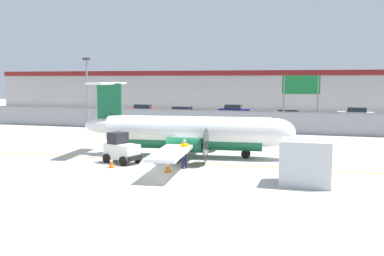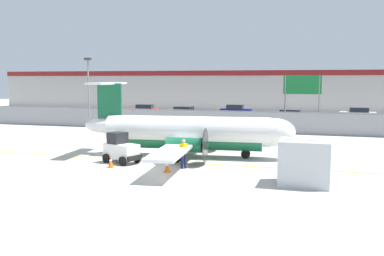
{
  "view_description": "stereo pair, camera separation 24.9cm",
  "coord_description": "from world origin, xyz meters",
  "px_view_note": "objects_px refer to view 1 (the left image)",
  "views": [
    {
      "loc": [
        9.43,
        -22.86,
        5.14
      ],
      "look_at": [
        1.47,
        5.16,
        1.8
      ],
      "focal_mm": 40.0,
      "sensor_mm": 36.0,
      "label": 1
    },
    {
      "loc": [
        9.67,
        -22.79,
        5.14
      ],
      "look_at": [
        1.47,
        5.16,
        1.8
      ],
      "focal_mm": 40.0,
      "sensor_mm": 36.0,
      "label": 2
    }
  ],
  "objects_px": {
    "parked_car_1": "(183,113)",
    "parked_car_4": "(356,114)",
    "ground_crew_worker": "(184,152)",
    "parked_car_0": "(142,110)",
    "baggage_tug": "(121,149)",
    "apron_light_pole": "(87,87)",
    "traffic_cone_near_right": "(168,167)",
    "parked_car_2": "(234,110)",
    "highway_sign": "(301,89)",
    "cargo_container": "(306,162)",
    "traffic_cone_near_left": "(111,162)",
    "commuter_airplane": "(192,133)",
    "parked_car_3": "(287,116)"
  },
  "relations": [
    {
      "from": "parked_car_1",
      "to": "traffic_cone_near_left",
      "type": "bearing_deg",
      "value": -73.62
    },
    {
      "from": "cargo_container",
      "to": "highway_sign",
      "type": "relative_size",
      "value": 0.44
    },
    {
      "from": "traffic_cone_near_right",
      "to": "parked_car_1",
      "type": "xyz_separation_m",
      "value": [
        -8.21,
        29.6,
        0.58
      ]
    },
    {
      "from": "traffic_cone_near_right",
      "to": "highway_sign",
      "type": "xyz_separation_m",
      "value": [
        6.45,
        20.81,
        3.83
      ]
    },
    {
      "from": "parked_car_0",
      "to": "highway_sign",
      "type": "relative_size",
      "value": 0.8
    },
    {
      "from": "parked_car_0",
      "to": "parked_car_1",
      "type": "relative_size",
      "value": 1.0
    },
    {
      "from": "baggage_tug",
      "to": "apron_light_pole",
      "type": "xyz_separation_m",
      "value": [
        -10.77,
        15.0,
        3.45
      ]
    },
    {
      "from": "ground_crew_worker",
      "to": "highway_sign",
      "type": "distance_m",
      "value": 20.72
    },
    {
      "from": "traffic_cone_near_left",
      "to": "parked_car_2",
      "type": "relative_size",
      "value": 0.15
    },
    {
      "from": "traffic_cone_near_left",
      "to": "parked_car_4",
      "type": "relative_size",
      "value": 0.15
    },
    {
      "from": "commuter_airplane",
      "to": "traffic_cone_near_right",
      "type": "distance_m",
      "value": 5.18
    },
    {
      "from": "parked_car_3",
      "to": "highway_sign",
      "type": "distance_m",
      "value": 7.82
    },
    {
      "from": "parked_car_0",
      "to": "parked_car_2",
      "type": "distance_m",
      "value": 12.59
    },
    {
      "from": "ground_crew_worker",
      "to": "highway_sign",
      "type": "xyz_separation_m",
      "value": [
        5.85,
        19.62,
        3.19
      ]
    },
    {
      "from": "parked_car_4",
      "to": "parked_car_1",
      "type": "bearing_deg",
      "value": 15.88
    },
    {
      "from": "baggage_tug",
      "to": "cargo_container",
      "type": "distance_m",
      "value": 11.32
    },
    {
      "from": "parked_car_1",
      "to": "parked_car_4",
      "type": "bearing_deg",
      "value": 18.82
    },
    {
      "from": "parked_car_4",
      "to": "parked_car_0",
      "type": "bearing_deg",
      "value": 7.24
    },
    {
      "from": "apron_light_pole",
      "to": "parked_car_4",
      "type": "bearing_deg",
      "value": 32.17
    },
    {
      "from": "traffic_cone_near_left",
      "to": "highway_sign",
      "type": "xyz_separation_m",
      "value": [
        10.02,
        20.58,
        3.83
      ]
    },
    {
      "from": "baggage_tug",
      "to": "parked_car_4",
      "type": "bearing_deg",
      "value": 85.73
    },
    {
      "from": "highway_sign",
      "to": "traffic_cone_near_right",
      "type": "bearing_deg",
      "value": -107.23
    },
    {
      "from": "commuter_airplane",
      "to": "apron_light_pole",
      "type": "height_order",
      "value": "apron_light_pole"
    },
    {
      "from": "baggage_tug",
      "to": "apron_light_pole",
      "type": "relative_size",
      "value": 0.35
    },
    {
      "from": "commuter_airplane",
      "to": "parked_car_1",
      "type": "height_order",
      "value": "commuter_airplane"
    },
    {
      "from": "parked_car_2",
      "to": "parked_car_0",
      "type": "bearing_deg",
      "value": -168.43
    },
    {
      "from": "apron_light_pole",
      "to": "traffic_cone_near_right",
      "type": "bearing_deg",
      "value": -49.33
    },
    {
      "from": "ground_crew_worker",
      "to": "cargo_container",
      "type": "xyz_separation_m",
      "value": [
        6.78,
        -1.98,
        0.15
      ]
    },
    {
      "from": "parked_car_1",
      "to": "parked_car_3",
      "type": "distance_m",
      "value": 13.19
    },
    {
      "from": "baggage_tug",
      "to": "traffic_cone_near_right",
      "type": "bearing_deg",
      "value": -3.19
    },
    {
      "from": "parked_car_1",
      "to": "parked_car_2",
      "type": "relative_size",
      "value": 1.03
    },
    {
      "from": "ground_crew_worker",
      "to": "parked_car_0",
      "type": "relative_size",
      "value": 0.39
    },
    {
      "from": "traffic_cone_near_left",
      "to": "parked_car_1",
      "type": "height_order",
      "value": "parked_car_1"
    },
    {
      "from": "parked_car_1",
      "to": "baggage_tug",
      "type": "bearing_deg",
      "value": -73.28
    },
    {
      "from": "ground_crew_worker",
      "to": "apron_light_pole",
      "type": "relative_size",
      "value": 0.23
    },
    {
      "from": "traffic_cone_near_right",
      "to": "apron_light_pole",
      "type": "height_order",
      "value": "apron_light_pole"
    },
    {
      "from": "baggage_tug",
      "to": "parked_car_0",
      "type": "height_order",
      "value": "baggage_tug"
    },
    {
      "from": "parked_car_4",
      "to": "apron_light_pole",
      "type": "bearing_deg",
      "value": 36.63
    },
    {
      "from": "parked_car_4",
      "to": "cargo_container",
      "type": "bearing_deg",
      "value": 85.7
    },
    {
      "from": "highway_sign",
      "to": "parked_car_4",
      "type": "bearing_deg",
      "value": 64.28
    },
    {
      "from": "commuter_airplane",
      "to": "baggage_tug",
      "type": "bearing_deg",
      "value": -143.33
    },
    {
      "from": "commuter_airplane",
      "to": "cargo_container",
      "type": "height_order",
      "value": "commuter_airplane"
    },
    {
      "from": "parked_car_0",
      "to": "parked_car_4",
      "type": "height_order",
      "value": "same"
    },
    {
      "from": "parked_car_0",
      "to": "commuter_airplane",
      "type": "bearing_deg",
      "value": 110.92
    },
    {
      "from": "cargo_container",
      "to": "parked_car_0",
      "type": "distance_m",
      "value": 40.09
    },
    {
      "from": "ground_crew_worker",
      "to": "parked_car_2",
      "type": "relative_size",
      "value": 0.4
    },
    {
      "from": "baggage_tug",
      "to": "ground_crew_worker",
      "type": "height_order",
      "value": "baggage_tug"
    },
    {
      "from": "baggage_tug",
      "to": "parked_car_2",
      "type": "xyz_separation_m",
      "value": [
        0.93,
        33.59,
        0.04
      ]
    },
    {
      "from": "parked_car_4",
      "to": "highway_sign",
      "type": "relative_size",
      "value": 0.79
    },
    {
      "from": "baggage_tug",
      "to": "parked_car_0",
      "type": "relative_size",
      "value": 0.59
    }
  ]
}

